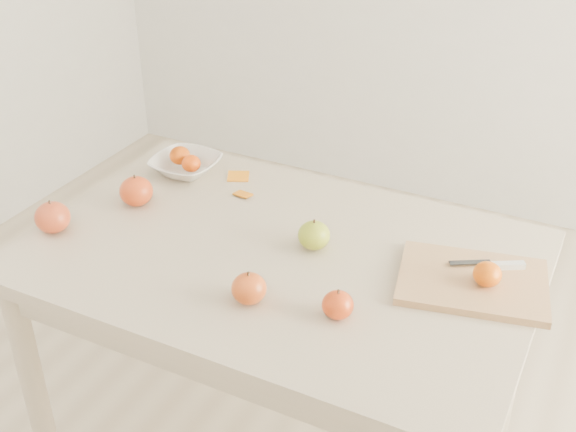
% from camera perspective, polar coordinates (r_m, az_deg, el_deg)
% --- Properties ---
extents(table, '(1.20, 0.80, 0.75)m').
position_cam_1_polar(table, '(1.78, -0.73, -5.42)').
color(table, '#C8B497').
rests_on(table, ground).
extents(cutting_board, '(0.36, 0.30, 0.02)m').
position_cam_1_polar(cutting_board, '(1.66, 14.37, -5.05)').
color(cutting_board, tan).
rests_on(cutting_board, table).
extents(board_tangerine, '(0.06, 0.06, 0.05)m').
position_cam_1_polar(board_tangerine, '(1.62, 15.47, -4.45)').
color(board_tangerine, '#CA6007').
rests_on(board_tangerine, cutting_board).
extents(fruit_bowl, '(0.19, 0.19, 0.05)m').
position_cam_1_polar(fruit_bowl, '(2.08, -8.09, 4.00)').
color(fruit_bowl, white).
rests_on(fruit_bowl, table).
extents(bowl_tangerine_near, '(0.06, 0.06, 0.05)m').
position_cam_1_polar(bowl_tangerine_near, '(2.10, -8.55, 4.76)').
color(bowl_tangerine_near, '#CA4D07').
rests_on(bowl_tangerine_near, fruit_bowl).
extents(bowl_tangerine_far, '(0.05, 0.05, 0.05)m').
position_cam_1_polar(bowl_tangerine_far, '(2.05, -7.66, 4.14)').
color(bowl_tangerine_far, '#D45107').
rests_on(bowl_tangerine_far, fruit_bowl).
extents(orange_peel_a, '(0.07, 0.07, 0.01)m').
position_cam_1_polar(orange_peel_a, '(2.05, -3.94, 3.04)').
color(orange_peel_a, orange).
rests_on(orange_peel_a, table).
extents(orange_peel_b, '(0.05, 0.04, 0.01)m').
position_cam_1_polar(orange_peel_b, '(1.96, -3.58, 1.67)').
color(orange_peel_b, orange).
rests_on(orange_peel_b, table).
extents(paring_knife, '(0.16, 0.08, 0.01)m').
position_cam_1_polar(paring_knife, '(1.70, 16.54, -3.73)').
color(paring_knife, white).
rests_on(paring_knife, cutting_board).
extents(apple_green, '(0.08, 0.08, 0.07)m').
position_cam_1_polar(apple_green, '(1.72, 2.06, -1.53)').
color(apple_green, olive).
rests_on(apple_green, table).
extents(apple_red_b, '(0.09, 0.09, 0.08)m').
position_cam_1_polar(apple_red_b, '(1.94, -11.91, 1.93)').
color(apple_red_b, '#9A0E0C').
rests_on(apple_red_b, table).
extents(apple_red_c, '(0.08, 0.08, 0.07)m').
position_cam_1_polar(apple_red_c, '(1.54, -3.11, -5.74)').
color(apple_red_c, '#921201').
rests_on(apple_red_c, table).
extents(apple_red_e, '(0.07, 0.07, 0.06)m').
position_cam_1_polar(apple_red_e, '(1.51, 3.95, -7.02)').
color(apple_red_e, '#990606').
rests_on(apple_red_e, table).
extents(apple_red_d, '(0.09, 0.09, 0.08)m').
position_cam_1_polar(apple_red_d, '(1.87, -18.11, -0.10)').
color(apple_red_d, maroon).
rests_on(apple_red_d, table).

